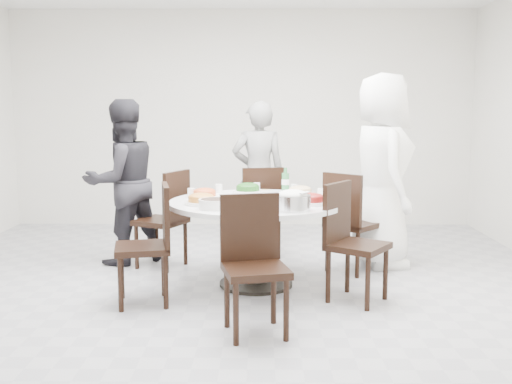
{
  "coord_description": "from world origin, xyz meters",
  "views": [
    {
      "loc": [
        0.25,
        -4.88,
        1.54
      ],
      "look_at": [
        0.2,
        0.27,
        0.82
      ],
      "focal_mm": 42.0,
      "sensor_mm": 36.0,
      "label": 1
    }
  ],
  "objects_px": {
    "chair_se": "(358,243)",
    "diner_left": "(122,182)",
    "dining_table": "(256,243)",
    "rice_bowl": "(293,203)",
    "chair_s": "(256,267)",
    "chair_sw": "(142,245)",
    "chair_n": "(259,211)",
    "diner_middle": "(259,174)",
    "diner_right": "(382,171)",
    "chair_ne": "(353,222)",
    "soup_bowl": "(215,204)",
    "chair_nw": "(161,219)",
    "beverage_bottle": "(285,180)"
  },
  "relations": [
    {
      "from": "chair_s",
      "to": "chair_se",
      "type": "bearing_deg",
      "value": 28.35
    },
    {
      "from": "chair_s",
      "to": "diner_middle",
      "type": "relative_size",
      "value": 0.59
    },
    {
      "from": "rice_bowl",
      "to": "beverage_bottle",
      "type": "xyz_separation_m",
      "value": [
        -0.02,
        0.97,
        0.06
      ]
    },
    {
      "from": "chair_sw",
      "to": "diner_left",
      "type": "bearing_deg",
      "value": -172.72
    },
    {
      "from": "chair_n",
      "to": "chair_nw",
      "type": "xyz_separation_m",
      "value": [
        -0.95,
        -0.45,
        0.0
      ]
    },
    {
      "from": "chair_sw",
      "to": "diner_left",
      "type": "distance_m",
      "value": 1.39
    },
    {
      "from": "chair_n",
      "to": "chair_s",
      "type": "bearing_deg",
      "value": 77.48
    },
    {
      "from": "chair_s",
      "to": "chair_sw",
      "type": "bearing_deg",
      "value": 131.29
    },
    {
      "from": "dining_table",
      "to": "rice_bowl",
      "type": "xyz_separation_m",
      "value": [
        0.29,
        -0.47,
        0.44
      ]
    },
    {
      "from": "diner_left",
      "to": "chair_n",
      "type": "bearing_deg",
      "value": 152.43
    },
    {
      "from": "chair_n",
      "to": "soup_bowl",
      "type": "bearing_deg",
      "value": 64.56
    },
    {
      "from": "chair_s",
      "to": "chair_ne",
      "type": "bearing_deg",
      "value": 47.47
    },
    {
      "from": "chair_s",
      "to": "diner_left",
      "type": "distance_m",
      "value": 2.37
    },
    {
      "from": "chair_sw",
      "to": "diner_left",
      "type": "relative_size",
      "value": 0.58
    },
    {
      "from": "chair_ne",
      "to": "soup_bowl",
      "type": "bearing_deg",
      "value": 78.3
    },
    {
      "from": "rice_bowl",
      "to": "diner_right",
      "type": "bearing_deg",
      "value": 51.81
    },
    {
      "from": "diner_middle",
      "to": "diner_left",
      "type": "distance_m",
      "value": 1.55
    },
    {
      "from": "diner_right",
      "to": "soup_bowl",
      "type": "bearing_deg",
      "value": 119.37
    },
    {
      "from": "soup_bowl",
      "to": "chair_sw",
      "type": "bearing_deg",
      "value": -170.65
    },
    {
      "from": "diner_right",
      "to": "chair_n",
      "type": "bearing_deg",
      "value": 66.79
    },
    {
      "from": "chair_sw",
      "to": "diner_left",
      "type": "xyz_separation_m",
      "value": [
        -0.44,
        1.28,
        0.34
      ]
    },
    {
      "from": "chair_se",
      "to": "diner_right",
      "type": "bearing_deg",
      "value": 15.15
    },
    {
      "from": "chair_se",
      "to": "dining_table",
      "type": "bearing_deg",
      "value": 97.06
    },
    {
      "from": "diner_left",
      "to": "rice_bowl",
      "type": "height_order",
      "value": "diner_left"
    },
    {
      "from": "beverage_bottle",
      "to": "chair_ne",
      "type": "bearing_deg",
      "value": -2.19
    },
    {
      "from": "chair_n",
      "to": "chair_s",
      "type": "xyz_separation_m",
      "value": [
        -0.01,
        -2.21,
        0.0
      ]
    },
    {
      "from": "chair_se",
      "to": "chair_nw",
      "type": "bearing_deg",
      "value": 93.9
    },
    {
      "from": "chair_sw",
      "to": "rice_bowl",
      "type": "xyz_separation_m",
      "value": [
        1.18,
        0.03,
        0.34
      ]
    },
    {
      "from": "chair_s",
      "to": "diner_left",
      "type": "xyz_separation_m",
      "value": [
        -1.34,
        1.92,
        0.34
      ]
    },
    {
      "from": "diner_right",
      "to": "beverage_bottle",
      "type": "bearing_deg",
      "value": 95.86
    },
    {
      "from": "chair_s",
      "to": "rice_bowl",
      "type": "bearing_deg",
      "value": 53.88
    },
    {
      "from": "dining_table",
      "to": "diner_left",
      "type": "bearing_deg",
      "value": 149.87
    },
    {
      "from": "chair_n",
      "to": "diner_middle",
      "type": "height_order",
      "value": "diner_middle"
    },
    {
      "from": "dining_table",
      "to": "chair_s",
      "type": "bearing_deg",
      "value": -89.56
    },
    {
      "from": "chair_nw",
      "to": "diner_middle",
      "type": "bearing_deg",
      "value": 158.59
    },
    {
      "from": "chair_se",
      "to": "diner_middle",
      "type": "distance_m",
      "value": 2.15
    },
    {
      "from": "chair_sw",
      "to": "diner_left",
      "type": "height_order",
      "value": "diner_left"
    },
    {
      "from": "chair_s",
      "to": "rice_bowl",
      "type": "distance_m",
      "value": 0.8
    },
    {
      "from": "chair_ne",
      "to": "chair_se",
      "type": "relative_size",
      "value": 1.0
    },
    {
      "from": "chair_ne",
      "to": "chair_n",
      "type": "distance_m",
      "value": 1.07
    },
    {
      "from": "beverage_bottle",
      "to": "chair_n",
      "type": "bearing_deg",
      "value": 113.87
    },
    {
      "from": "chair_se",
      "to": "diner_left",
      "type": "relative_size",
      "value": 0.58
    },
    {
      "from": "chair_nw",
      "to": "chair_se",
      "type": "height_order",
      "value": "same"
    },
    {
      "from": "dining_table",
      "to": "chair_sw",
      "type": "xyz_separation_m",
      "value": [
        -0.89,
        -0.5,
        0.1
      ]
    },
    {
      "from": "chair_sw",
      "to": "rice_bowl",
      "type": "bearing_deg",
      "value": 79.7
    },
    {
      "from": "chair_ne",
      "to": "chair_n",
      "type": "relative_size",
      "value": 1.0
    },
    {
      "from": "rice_bowl",
      "to": "diner_middle",
      "type": "bearing_deg",
      "value": 97.89
    },
    {
      "from": "dining_table",
      "to": "soup_bowl",
      "type": "bearing_deg",
      "value": -128.37
    },
    {
      "from": "diner_middle",
      "to": "beverage_bottle",
      "type": "xyz_separation_m",
      "value": [
        0.26,
        -1.04,
        0.06
      ]
    },
    {
      "from": "chair_se",
      "to": "diner_left",
      "type": "distance_m",
      "value": 2.49
    }
  ]
}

